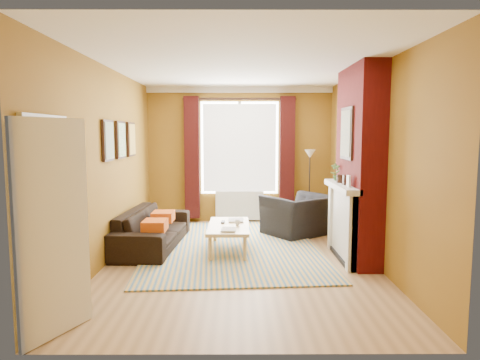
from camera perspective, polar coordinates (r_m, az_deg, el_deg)
The scene contains 12 objects.
ground at distance 6.44m, azimuth 0.01°, elevation -10.47°, with size 5.50×5.50×0.00m, color olive.
room_walls at distance 6.49m, azimuth 5.64°, elevation 2.09°, with size 3.82×5.54×2.83m.
striped_rug at distance 7.06m, azimuth -1.09°, elevation -8.88°, with size 2.99×3.97×0.02m.
sofa at distance 7.17m, azimuth -11.51°, elevation -6.32°, with size 2.11×0.83×0.62m, color black.
armchair at distance 7.91m, azimuth 7.81°, elevation -4.67°, with size 1.12×0.98×0.73m, color black.
coffee_table at distance 6.76m, azimuth -1.52°, elevation -6.36°, with size 0.64×1.27×0.42m.
wicker_stool at distance 8.75m, azimuth 4.84°, elevation -4.55°, with size 0.46×0.46×0.43m.
floor_lamp at distance 8.71m, azimuth 9.28°, elevation 1.89°, with size 0.23×0.23×1.53m.
book_a at distance 6.37m, azimuth -2.53°, elevation -6.62°, with size 0.21×0.29×0.03m, color #999999.
book_b at distance 7.04m, azimuth -1.51°, elevation -5.38°, with size 0.24×0.33×0.02m, color #999999.
mug at distance 6.68m, azimuth -0.32°, elevation -5.76°, with size 0.09×0.09×0.08m, color #999999.
tv_remote at distance 6.91m, azimuth -2.28°, elevation -5.62°, with size 0.06×0.17×0.02m.
Camera 1 is at (-0.03, -6.17, 1.85)m, focal length 32.00 mm.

